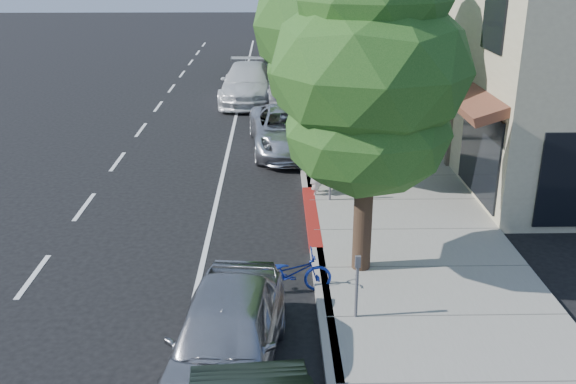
{
  "coord_description": "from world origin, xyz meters",
  "views": [
    {
      "loc": [
        -0.94,
        -14.42,
        6.63
      ],
      "look_at": [
        -0.65,
        -0.53,
        1.35
      ],
      "focal_mm": 40.0,
      "sensor_mm": 36.0,
      "label": 1
    }
  ],
  "objects_px": {
    "dark_suv_far": "(283,60)",
    "pedestrian": "(347,115)",
    "street_tree_2": "(324,2)",
    "silver_suv": "(288,130)",
    "street_tree_1": "(340,27)",
    "bicycle": "(291,273)",
    "near_car_a": "(226,336)",
    "dark_sedan": "(286,102)",
    "cyclist": "(318,170)",
    "street_tree_0": "(369,74)",
    "white_pickup": "(248,83)"
  },
  "relations": [
    {
      "from": "dark_suv_far",
      "to": "dark_sedan",
      "type": "bearing_deg",
      "value": -93.82
    },
    {
      "from": "pedestrian",
      "to": "street_tree_2",
      "type": "bearing_deg",
      "value": -107.23
    },
    {
      "from": "street_tree_0",
      "to": "street_tree_2",
      "type": "xyz_separation_m",
      "value": [
        0.0,
        12.0,
        0.44
      ]
    },
    {
      "from": "street_tree_1",
      "to": "pedestrian",
      "type": "xyz_separation_m",
      "value": [
        0.73,
        3.99,
        -3.54
      ]
    },
    {
      "from": "bicycle",
      "to": "pedestrian",
      "type": "bearing_deg",
      "value": -18.26
    },
    {
      "from": "street_tree_1",
      "to": "dark_suv_far",
      "type": "bearing_deg",
      "value": 94.57
    },
    {
      "from": "street_tree_2",
      "to": "bicycle",
      "type": "height_order",
      "value": "street_tree_2"
    },
    {
      "from": "dark_suv_far",
      "to": "near_car_a",
      "type": "relative_size",
      "value": 1.16
    },
    {
      "from": "bicycle",
      "to": "pedestrian",
      "type": "relative_size",
      "value": 0.93
    },
    {
      "from": "street_tree_1",
      "to": "white_pickup",
      "type": "relative_size",
      "value": 1.31
    },
    {
      "from": "silver_suv",
      "to": "street_tree_1",
      "type": "bearing_deg",
      "value": -70.74
    },
    {
      "from": "near_car_a",
      "to": "silver_suv",
      "type": "bearing_deg",
      "value": 90.12
    },
    {
      "from": "white_pickup",
      "to": "bicycle",
      "type": "bearing_deg",
      "value": -83.5
    },
    {
      "from": "street_tree_1",
      "to": "cyclist",
      "type": "height_order",
      "value": "street_tree_1"
    },
    {
      "from": "street_tree_0",
      "to": "near_car_a",
      "type": "height_order",
      "value": "street_tree_0"
    },
    {
      "from": "dark_sedan",
      "to": "silver_suv",
      "type": "bearing_deg",
      "value": -91.48
    },
    {
      "from": "bicycle",
      "to": "white_pickup",
      "type": "relative_size",
      "value": 0.29
    },
    {
      "from": "street_tree_1",
      "to": "dark_suv_far",
      "type": "distance_m",
      "value": 17.95
    },
    {
      "from": "street_tree_0",
      "to": "cyclist",
      "type": "bearing_deg",
      "value": 98.15
    },
    {
      "from": "bicycle",
      "to": "near_car_a",
      "type": "xyz_separation_m",
      "value": [
        -1.12,
        -2.71,
        0.29
      ]
    },
    {
      "from": "street_tree_1",
      "to": "silver_suv",
      "type": "height_order",
      "value": "street_tree_1"
    },
    {
      "from": "bicycle",
      "to": "pedestrian",
      "type": "height_order",
      "value": "pedestrian"
    },
    {
      "from": "street_tree_0",
      "to": "white_pickup",
      "type": "xyz_separation_m",
      "value": [
        -3.1,
        17.0,
        -3.51
      ]
    },
    {
      "from": "dark_suv_far",
      "to": "white_pickup",
      "type": "bearing_deg",
      "value": -108.47
    },
    {
      "from": "street_tree_2",
      "to": "cyclist",
      "type": "relative_size",
      "value": 4.41
    },
    {
      "from": "cyclist",
      "to": "near_car_a",
      "type": "distance_m",
      "value": 8.29
    },
    {
      "from": "street_tree_2",
      "to": "silver_suv",
      "type": "relative_size",
      "value": 1.4
    },
    {
      "from": "street_tree_2",
      "to": "pedestrian",
      "type": "xyz_separation_m",
      "value": [
        0.73,
        -2.01,
        -3.74
      ]
    },
    {
      "from": "white_pickup",
      "to": "pedestrian",
      "type": "height_order",
      "value": "pedestrian"
    },
    {
      "from": "cyclist",
      "to": "street_tree_0",
      "type": "bearing_deg",
      "value": -160.7
    },
    {
      "from": "cyclist",
      "to": "silver_suv",
      "type": "bearing_deg",
      "value": 20.38
    },
    {
      "from": "street_tree_0",
      "to": "near_car_a",
      "type": "xyz_separation_m",
      "value": [
        -2.66,
        -3.5,
        -3.61
      ]
    },
    {
      "from": "white_pickup",
      "to": "dark_suv_far",
      "type": "relative_size",
      "value": 1.15
    },
    {
      "from": "cyclist",
      "to": "near_car_a",
      "type": "xyz_separation_m",
      "value": [
        -2.01,
        -8.04,
        -0.11
      ]
    },
    {
      "from": "white_pickup",
      "to": "silver_suv",
      "type": "bearing_deg",
      "value": -76.29
    },
    {
      "from": "bicycle",
      "to": "white_pickup",
      "type": "distance_m",
      "value": 17.86
    },
    {
      "from": "dark_suv_far",
      "to": "street_tree_2",
      "type": "bearing_deg",
      "value": -86.87
    },
    {
      "from": "street_tree_1",
      "to": "street_tree_2",
      "type": "xyz_separation_m",
      "value": [
        0.0,
        6.0,
        0.2
      ]
    },
    {
      "from": "street_tree_2",
      "to": "near_car_a",
      "type": "height_order",
      "value": "street_tree_2"
    },
    {
      "from": "dark_sedan",
      "to": "near_car_a",
      "type": "distance_m",
      "value": 17.43
    },
    {
      "from": "street_tree_1",
      "to": "near_car_a",
      "type": "relative_size",
      "value": 1.76
    },
    {
      "from": "bicycle",
      "to": "white_pickup",
      "type": "height_order",
      "value": "white_pickup"
    },
    {
      "from": "street_tree_1",
      "to": "bicycle",
      "type": "relative_size",
      "value": 4.52
    },
    {
      "from": "dark_sedan",
      "to": "street_tree_2",
      "type": "bearing_deg",
      "value": -54.9
    },
    {
      "from": "cyclist",
      "to": "silver_suv",
      "type": "height_order",
      "value": "cyclist"
    },
    {
      "from": "dark_sedan",
      "to": "pedestrian",
      "type": "distance_m",
      "value": 4.46
    },
    {
      "from": "bicycle",
      "to": "pedestrian",
      "type": "distance_m",
      "value": 11.04
    },
    {
      "from": "silver_suv",
      "to": "dark_sedan",
      "type": "distance_m",
      "value": 4.74
    },
    {
      "from": "street_tree_2",
      "to": "pedestrian",
      "type": "distance_m",
      "value": 4.31
    },
    {
      "from": "dark_suv_far",
      "to": "pedestrian",
      "type": "bearing_deg",
      "value": -84.84
    }
  ]
}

